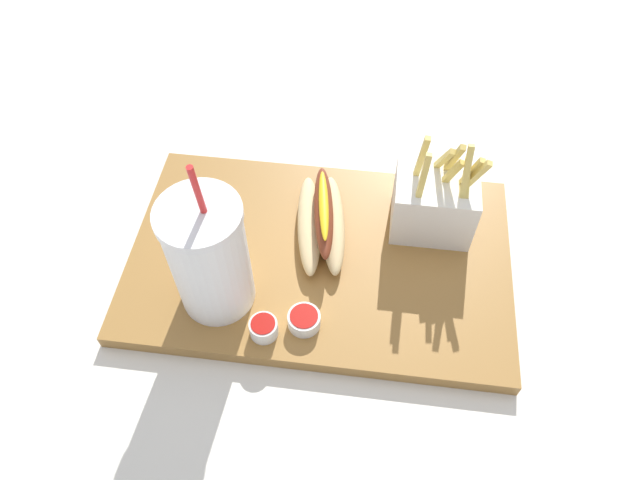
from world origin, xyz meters
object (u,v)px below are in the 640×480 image
Objects in this scene: fries_basket at (434,202)px; hot_dog_1 at (321,221)px; ketchup_cup_2 at (264,328)px; soda_cup at (209,257)px; ketchup_cup_1 at (304,319)px.

hot_dog_1 is (-0.14, -0.03, -0.02)m from fries_basket.
soda_cup is at bearing 145.57° from ketchup_cup_2.
soda_cup is at bearing -150.58° from fries_basket.
fries_basket is at bearing 11.98° from hot_dog_1.
hot_dog_1 is at bearing 45.33° from soda_cup.
soda_cup is at bearing 166.15° from ketchup_cup_1.
ketchup_cup_1 is at bearing 20.78° from ketchup_cup_2.
soda_cup is 0.10m from ketchup_cup_2.
fries_basket is at bearing 44.59° from ketchup_cup_2.
ketchup_cup_2 is (-0.05, -0.16, -0.01)m from hot_dog_1.
soda_cup reaches higher than hot_dog_1.
fries_basket reaches higher than ketchup_cup_1.
soda_cup is at bearing -134.67° from hot_dog_1.
soda_cup is 6.85× the size of ketchup_cup_2.
ketchup_cup_2 is at bearing -34.43° from soda_cup.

